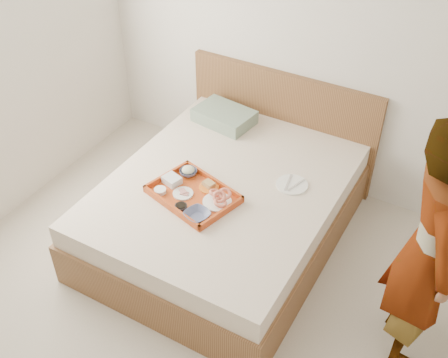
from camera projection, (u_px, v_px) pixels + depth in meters
The scene contains 16 objects.
ground at pixel (162, 334), 3.56m from camera, with size 3.50×4.00×0.01m, color #C1B4A3.
wall_back at pixel (302, 33), 4.09m from camera, with size 3.50×0.01×2.60m, color silver.
bed at pixel (225, 209), 4.10m from camera, with size 1.65×2.00×0.53m, color brown.
headboard at pixel (281, 124), 4.62m from camera, with size 1.65×0.06×0.95m, color brown.
pillow at pixel (224, 116), 4.51m from camera, with size 0.47×0.32×0.11m, color gray.
tray at pixel (193, 194), 3.79m from camera, with size 0.58×0.42×0.05m, color #AE3611.
prawn_plate at pixel (217, 202), 3.73m from camera, with size 0.20×0.20×0.01m, color white.
navy_bowl_big at pixel (197, 215), 3.61m from camera, with size 0.16×0.16×0.04m, color #181B4C.
sauce_dish at pixel (181, 207), 3.68m from camera, with size 0.08×0.08×0.03m, color black.
meat_plate at pixel (183, 193), 3.80m from camera, with size 0.14×0.14×0.01m, color white.
bread_plate at pixel (209, 187), 3.86m from camera, with size 0.14×0.14×0.01m, color orange.
salad_bowl at pixel (188, 172), 3.97m from camera, with size 0.13×0.13×0.04m, color #181B4C.
plastic_tub at pixel (172, 180), 3.89m from camera, with size 0.12×0.10×0.05m, color silver.
cheese_round at pixel (160, 191), 3.81m from camera, with size 0.08×0.08×0.03m, color white.
dinner_plate at pixel (292, 185), 3.90m from camera, with size 0.23×0.23×0.01m, color white.
person at pixel (429, 251), 2.98m from camera, with size 0.62×0.40×1.69m, color beige.
Camera 1 is at (1.40, -1.64, 3.03)m, focal length 43.91 mm.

